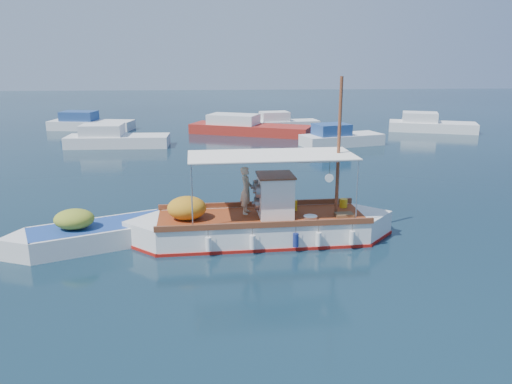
{
  "coord_description": "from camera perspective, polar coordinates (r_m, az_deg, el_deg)",
  "views": [
    {
      "loc": [
        -1.73,
        -17.12,
        6.3
      ],
      "look_at": [
        -0.43,
        0.0,
        1.6
      ],
      "focal_mm": 35.0,
      "sensor_mm": 36.0,
      "label": 1
    }
  ],
  "objects": [
    {
      "name": "bg_boat_e",
      "position": [
        45.81,
        19.22,
        7.18
      ],
      "size": [
        7.62,
        4.86,
        1.8
      ],
      "rotation": [
        0.0,
        0.0,
        -0.34
      ],
      "color": "silver",
      "rests_on": "ground"
    },
    {
      "name": "dinghy",
      "position": [
        18.05,
        -17.54,
        -4.76
      ],
      "size": [
        5.93,
        3.46,
        1.57
      ],
      "rotation": [
        0.0,
        0.0,
        0.4
      ],
      "color": "white",
      "rests_on": "ground"
    },
    {
      "name": "bg_boat_n",
      "position": [
        41.7,
        -1.06,
        7.3
      ],
      "size": [
        10.29,
        6.44,
        1.8
      ],
      "rotation": [
        0.0,
        0.0,
        -0.4
      ],
      "color": "maroon",
      "rests_on": "ground"
    },
    {
      "name": "fishing_caique",
      "position": [
        17.61,
        0.46,
        -3.86
      ],
      "size": [
        9.57,
        2.97,
        5.84
      ],
      "rotation": [
        0.0,
        0.0,
        0.05
      ],
      "color": "white",
      "rests_on": "ground"
    },
    {
      "name": "bg_boat_nw",
      "position": [
        37.26,
        -15.83,
        5.77
      ],
      "size": [
        7.2,
        2.5,
        1.8
      ],
      "rotation": [
        0.0,
        0.0,
        -0.01
      ],
      "color": "silver",
      "rests_on": "ground"
    },
    {
      "name": "bg_boat_far_n",
      "position": [
        44.24,
        3.0,
        7.75
      ],
      "size": [
        6.25,
        2.93,
        1.8
      ],
      "rotation": [
        0.0,
        0.0,
        0.16
      ],
      "color": "silver",
      "rests_on": "ground"
    },
    {
      "name": "bg_boat_ne",
      "position": [
        36.82,
        9.54,
        6.03
      ],
      "size": [
        6.31,
        3.79,
        1.8
      ],
      "rotation": [
        0.0,
        0.0,
        0.29
      ],
      "color": "silver",
      "rests_on": "ground"
    },
    {
      "name": "bg_boat_far_w",
      "position": [
        46.65,
        -18.55,
        7.37
      ],
      "size": [
        7.5,
        3.5,
        1.8
      ],
      "rotation": [
        0.0,
        0.0,
        -0.17
      ],
      "color": "silver",
      "rests_on": "ground"
    },
    {
      "name": "ground",
      "position": [
        18.32,
        1.35,
        -4.8
      ],
      "size": [
        160.0,
        160.0,
        0.0
      ],
      "primitive_type": "plane",
      "color": "black",
      "rests_on": "ground"
    }
  ]
}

